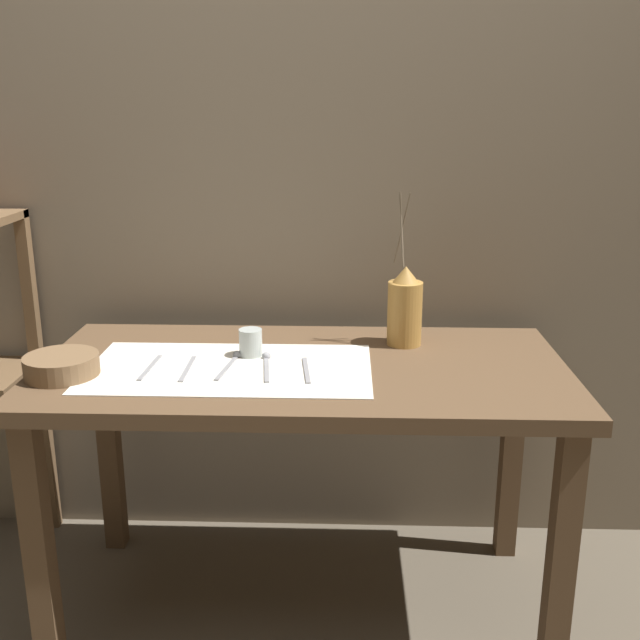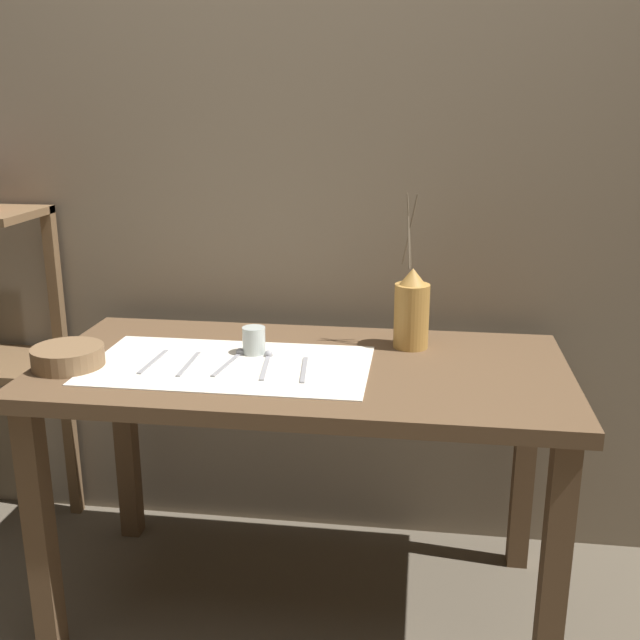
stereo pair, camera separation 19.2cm
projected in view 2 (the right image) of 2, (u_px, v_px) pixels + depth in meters
ground_plane at (304, 602)px, 2.17m from camera, size 12.00×12.00×0.00m
stone_wall_back at (326, 168)px, 2.26m from camera, size 7.00×0.06×2.40m
wooden_table at (303, 397)px, 1.99m from camera, size 1.38×0.69×0.73m
linen_cloth at (230, 365)px, 1.94m from camera, size 0.73×0.40×0.00m
pitcher_with_flowers at (412, 311)px, 2.06m from camera, size 0.10×0.10×0.43m
wooden_bowl at (68, 357)px, 1.93m from camera, size 0.18×0.18×0.05m
glass_tumbler_near at (254, 340)px, 2.02m from camera, size 0.06×0.06×0.07m
knife_center at (153, 362)px, 1.96m from camera, size 0.02×0.18×0.00m
fork_outer at (189, 364)px, 1.94m from camera, size 0.01×0.18×0.00m
spoon_outer at (235, 357)px, 1.99m from camera, size 0.04×0.20×0.02m
spoon_inner at (267, 359)px, 1.97m from camera, size 0.04×0.20×0.02m
fork_inner at (304, 370)px, 1.90m from camera, size 0.03×0.18×0.00m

